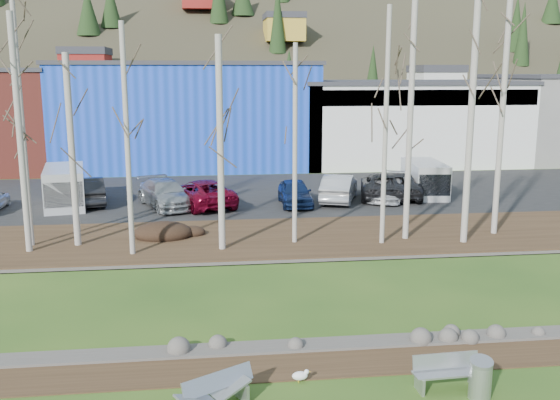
{
  "coord_description": "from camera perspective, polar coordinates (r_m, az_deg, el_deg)",
  "views": [
    {
      "loc": [
        -4.68,
        -12.85,
        7.51
      ],
      "look_at": [
        -1.78,
        11.32,
        2.5
      ],
      "focal_mm": 40.0,
      "sensor_mm": 36.0,
      "label": 1
    }
  ],
  "objects": [
    {
      "name": "van_white",
      "position": [
        38.73,
        13.14,
        1.88
      ],
      "size": [
        2.34,
        4.79,
        2.03
      ],
      "rotation": [
        0.0,
        0.0,
        -0.09
      ],
      "color": "silver",
      "rests_on": "parking_lot"
    },
    {
      "name": "birch_1",
      "position": [
        28.24,
        -22.57,
        7.31
      ],
      "size": [
        0.2,
        0.2,
        11.33
      ],
      "color": "#B9B3A8",
      "rests_on": "far_bank"
    },
    {
      "name": "hillside",
      "position": [
        97.47,
        -4.24,
        17.49
      ],
      "size": [
        160.0,
        72.0,
        35.0
      ],
      "primitive_type": null,
      "color": "#302A1E",
      "rests_on": "ground"
    },
    {
      "name": "car_2",
      "position": [
        35.04,
        -7.11,
        0.65
      ],
      "size": [
        4.15,
        5.92,
        1.5
      ],
      "primitive_type": "imported",
      "rotation": [
        0.0,
        0.0,
        3.48
      ],
      "color": "maroon",
      "rests_on": "parking_lot"
    },
    {
      "name": "birch_9",
      "position": [
        29.88,
        19.69,
        8.12
      ],
      "size": [
        0.26,
        0.26,
        11.76
      ],
      "color": "#B9B3A8",
      "rests_on": "far_bank"
    },
    {
      "name": "birch_5",
      "position": [
        26.78,
        1.38,
        5.02
      ],
      "size": [
        0.2,
        0.2,
        8.56
      ],
      "color": "#B9B3A8",
      "rests_on": "far_bank"
    },
    {
      "name": "car_5",
      "position": [
        36.24,
        5.42,
        1.12
      ],
      "size": [
        3.15,
        5.09,
        1.58
      ],
      "primitive_type": "imported",
      "rotation": [
        0.0,
        0.0,
        2.81
      ],
      "color": "silver",
      "rests_on": "parking_lot"
    },
    {
      "name": "far_bank",
      "position": [
        28.72,
        2.79,
        -3.38
      ],
      "size": [
        80.0,
        7.0,
        0.15
      ],
      "primitive_type": "cube",
      "color": "#382616",
      "rests_on": "ground"
    },
    {
      "name": "litter_bin",
      "position": [
        15.84,
        17.84,
        -15.44
      ],
      "size": [
        0.59,
        0.59,
        0.9
      ],
      "primitive_type": "cylinder",
      "rotation": [
        0.0,
        0.0,
        -0.15
      ],
      "color": "#B3B5B9",
      "rests_on": "ground"
    },
    {
      "name": "birch_8",
      "position": [
        27.88,
        11.81,
        7.15
      ],
      "size": [
        0.26,
        0.26,
        10.6
      ],
      "color": "#B9B3A8",
      "rests_on": "far_bank"
    },
    {
      "name": "car_4",
      "position": [
        35.08,
        1.38,
        0.69
      ],
      "size": [
        1.72,
        4.2,
        1.43
      ],
      "primitive_type": "imported",
      "rotation": [
        0.0,
        0.0,
        -0.01
      ],
      "color": "navy",
      "rests_on": "parking_lot"
    },
    {
      "name": "building_blue",
      "position": [
        51.97,
        -8.35,
        7.81
      ],
      "size": [
        20.4,
        12.24,
        8.3
      ],
      "color": "#123CB1",
      "rests_on": "ground"
    },
    {
      "name": "near_bank_rocks",
      "position": [
        18.24,
        8.89,
        -12.84
      ],
      "size": [
        80.0,
        0.8,
        0.5
      ],
      "primitive_type": null,
      "color": "#47423D",
      "rests_on": "ground"
    },
    {
      "name": "car_1",
      "position": [
        36.93,
        -17.13,
        0.82
      ],
      "size": [
        2.66,
        4.95,
        1.55
      ],
      "primitive_type": "imported",
      "rotation": [
        0.0,
        0.0,
        3.37
      ],
      "color": "#232326",
      "rests_on": "parking_lot"
    },
    {
      "name": "birch_2",
      "position": [
        27.75,
        -18.5,
        4.24
      ],
      "size": [
        0.28,
        0.28,
        8.15
      ],
      "color": "#B9B3A8",
      "rests_on": "far_bank"
    },
    {
      "name": "bench_damaged",
      "position": [
        14.84,
        -5.98,
        -17.05
      ],
      "size": [
        1.84,
        1.39,
        0.8
      ],
      "rotation": [
        0.0,
        0.0,
        0.52
      ],
      "color": "#B3B5B9",
      "rests_on": "ground"
    },
    {
      "name": "river",
      "position": [
        21.91,
        5.99,
        -8.48
      ],
      "size": [
        80.0,
        8.0,
        0.9
      ],
      "primitive_type": null,
      "color": "#131E31",
      "rests_on": "ground"
    },
    {
      "name": "birch_0",
      "position": [
        27.38,
        -22.69,
        5.47
      ],
      "size": [
        0.26,
        0.26,
        9.69
      ],
      "color": "#B9B3A8",
      "rests_on": "far_bank"
    },
    {
      "name": "dirt_mound",
      "position": [
        28.8,
        -10.66,
        -2.85
      ],
      "size": [
        2.65,
        1.87,
        0.52
      ],
      "primitive_type": "ellipsoid",
      "color": "black",
      "rests_on": "far_bank"
    },
    {
      "name": "building_white",
      "position": [
        54.6,
        11.07,
        7.12
      ],
      "size": [
        18.36,
        12.24,
        6.8
      ],
      "color": "silver",
      "rests_on": "ground"
    },
    {
      "name": "birch_6",
      "position": [
        26.93,
        9.63,
        6.51
      ],
      "size": [
        0.21,
        0.21,
        10.07
      ],
      "color": "#B9B3A8",
      "rests_on": "far_bank"
    },
    {
      "name": "car_6",
      "position": [
        37.64,
        9.33,
        1.34
      ],
      "size": [
        3.68,
        5.8,
        1.49
      ],
      "primitive_type": "imported",
      "rotation": [
        0.0,
        0.0,
        2.9
      ],
      "color": "#242427",
      "rests_on": "parking_lot"
    },
    {
      "name": "parking_lot",
      "position": [
        38.85,
        0.22,
        0.59
      ],
      "size": [
        80.0,
        14.0,
        0.14
      ],
      "primitive_type": "cube",
      "color": "black",
      "rests_on": "ground"
    },
    {
      "name": "van_grey",
      "position": [
        36.6,
        -19.1,
        1.1
      ],
      "size": [
        2.93,
        5.24,
        2.17
      ],
      "rotation": [
        0.0,
        0.0,
        0.18
      ],
      "color": "silver",
      "rests_on": "parking_lot"
    },
    {
      "name": "birch_3",
      "position": [
        25.67,
        -13.8,
        5.23
      ],
      "size": [
        0.22,
        0.22,
        9.29
      ],
      "color": "#B9B3A8",
      "rests_on": "far_bank"
    },
    {
      "name": "seagull",
      "position": [
        15.94,
        1.89,
        -15.74
      ],
      "size": [
        0.47,
        0.22,
        0.34
      ],
      "rotation": [
        0.0,
        0.0,
        -0.03
      ],
      "color": "gold",
      "rests_on": "ground"
    },
    {
      "name": "car_8",
      "position": [
        37.94,
        10.84,
        1.37
      ],
      "size": [
        3.68,
        5.8,
        1.49
      ],
      "primitive_type": "imported",
      "rotation": [
        0.0,
        0.0,
        2.9
      ],
      "color": "#242427",
      "rests_on": "parking_lot"
    },
    {
      "name": "bench_intact",
      "position": [
        16.09,
        15.0,
        -14.95
      ],
      "size": [
        1.69,
        0.59,
        0.84
      ],
      "rotation": [
        0.0,
        0.0,
        0.05
      ],
      "color": "#B3B5B9",
      "rests_on": "ground"
    },
    {
      "name": "birch_4",
      "position": [
        25.8,
        -5.48,
        5.03
      ],
      "size": [
        0.28,
        0.28,
        8.83
      ],
      "color": "#B9B3A8",
      "rests_on": "far_bank"
    },
    {
      "name": "far_bank_rocks",
      "position": [
        25.72,
        3.97,
        -5.38
      ],
      "size": [
        80.0,
        0.8,
        0.46
      ],
      "primitive_type": null,
      "color": "#47423D",
      "rests_on": "ground"
    },
    {
      "name": "car_7",
      "position": [
        37.25,
        9.98,
        1.14
      ],
      "size": [
        3.94,
        5.2,
        1.4
      ],
      "primitive_type": "imported",
      "rotation": [
        0.0,
        0.0,
        -0.47
      ],
      "color": "silver",
      "rests_on": "parking_lot"
    },
    {
      "name": "ground",
      "position": [
        15.6,
        12.09,
        -17.43
      ],
      "size": [
        200.0,
        200.0,
        0.0
      ],
      "primitive_type": "plane",
      "color": "#254816",
      "rests_on": "ground"
    },
    {
      "name": "dirt_strip",
      "position": [
        17.36,
        9.81,
        -14.13
      ],
      "size": [
        80.0,
        1.8,
        0.03
      ],
      "primitive_type": "cube",
      "color": "#382616",
      "rests_on": "ground"
    },
    {
      "name": "birch_7",
      "position": [
        27.89,
        17.08,
        7.53
      ],
      "size": [
        0.29,
        0.29,
        11.23
      ],
      "color": "#B9B3A8",
      "rests_on": "far_bank"
    },
    {
      "name": "car_3",
      "position": [
        35.17,
        -10.43,
        0.58
      ],
      "size": [
        3.84,
        5.53,
        1.49
      ],
      "primitive_type": "imported",
      "rotation": [
        0.0,
        0.0,
        0.38
      ],
      "color": "#969B9E",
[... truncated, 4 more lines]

